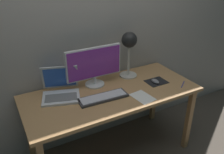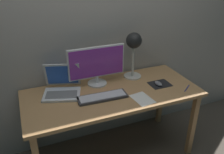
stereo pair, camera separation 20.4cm
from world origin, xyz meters
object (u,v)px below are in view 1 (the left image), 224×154
object	(u,v)px
laptop	(61,88)
mouse	(155,81)
monitor	(94,65)
keyboard_main	(103,97)
pen	(183,84)
desk_lamp	(129,45)

from	to	relation	value
laptop	mouse	world-z (taller)	laptop
monitor	laptop	size ratio (longest dim) A/B	1.38
keyboard_main	laptop	bearing A→B (deg)	140.96
monitor	pen	xyz separation A→B (m)	(0.75, -0.40, -0.21)
desk_lamp	pen	distance (m)	0.65
mouse	desk_lamp	bearing A→B (deg)	119.21
keyboard_main	laptop	size ratio (longest dim) A/B	1.13
desk_lamp	mouse	size ratio (longest dim) A/B	4.85
pen	desk_lamp	bearing A→B (deg)	130.92
desk_lamp	pen	size ratio (longest dim) A/B	3.32
desk_lamp	monitor	bearing A→B (deg)	-177.93
keyboard_main	pen	bearing A→B (deg)	-9.89
monitor	mouse	bearing A→B (deg)	-24.92
mouse	pen	distance (m)	0.27
monitor	laptop	distance (m)	0.37
laptop	monitor	bearing A→B (deg)	3.90
mouse	pen	xyz separation A→B (m)	(0.22, -0.16, -0.02)
monitor	keyboard_main	size ratio (longest dim) A/B	1.22
monitor	keyboard_main	xyz separation A→B (m)	(-0.04, -0.27, -0.20)
monitor	mouse	distance (m)	0.62
desk_lamp	mouse	world-z (taller)	desk_lamp
monitor	pen	bearing A→B (deg)	-28.28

